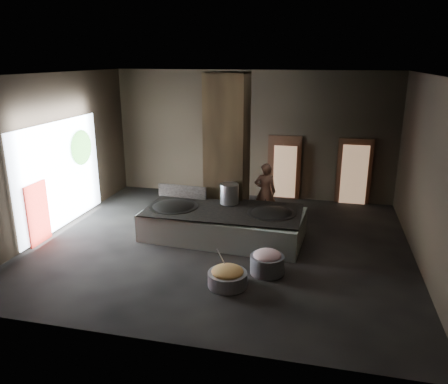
% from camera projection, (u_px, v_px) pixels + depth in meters
% --- Properties ---
extents(floor, '(10.00, 9.00, 0.10)m').
position_uv_depth(floor, '(222.00, 245.00, 12.04)').
color(floor, black).
rests_on(floor, ground).
extents(ceiling, '(10.00, 9.00, 0.10)m').
position_uv_depth(ceiling, '(222.00, 72.00, 10.68)').
color(ceiling, black).
rests_on(ceiling, back_wall).
extents(back_wall, '(10.00, 0.10, 4.50)m').
position_uv_depth(back_wall, '(252.00, 135.00, 15.59)').
color(back_wall, black).
rests_on(back_wall, ground).
extents(front_wall, '(10.00, 0.10, 4.50)m').
position_uv_depth(front_wall, '(157.00, 227.00, 7.13)').
color(front_wall, black).
rests_on(front_wall, ground).
extents(left_wall, '(0.10, 9.00, 4.50)m').
position_uv_depth(left_wall, '(51.00, 154.00, 12.47)').
color(left_wall, black).
rests_on(left_wall, ground).
extents(right_wall, '(0.10, 9.00, 4.50)m').
position_uv_depth(right_wall, '(431.00, 175.00, 10.24)').
color(right_wall, black).
rests_on(right_wall, ground).
extents(pillar, '(1.20, 1.20, 4.50)m').
position_uv_depth(pillar, '(227.00, 149.00, 13.19)').
color(pillar, black).
rests_on(pillar, ground).
extents(hearth_platform, '(4.55, 2.41, 0.77)m').
position_uv_depth(hearth_platform, '(223.00, 224.00, 12.32)').
color(hearth_platform, silver).
rests_on(hearth_platform, ground).
extents(platform_cap, '(4.33, 2.08, 0.03)m').
position_uv_depth(platform_cap, '(223.00, 210.00, 12.20)').
color(platform_cap, black).
rests_on(platform_cap, hearth_platform).
extents(wok_left, '(1.39, 1.39, 0.38)m').
position_uv_depth(wok_left, '(174.00, 209.00, 12.49)').
color(wok_left, black).
rests_on(wok_left, hearth_platform).
extents(wok_left_rim, '(1.42, 1.42, 0.05)m').
position_uv_depth(wok_left_rim, '(174.00, 206.00, 12.47)').
color(wok_left_rim, black).
rests_on(wok_left_rim, hearth_platform).
extents(wok_right, '(1.30, 1.30, 0.37)m').
position_uv_depth(wok_right, '(271.00, 215.00, 11.97)').
color(wok_right, black).
rests_on(wok_right, hearth_platform).
extents(wok_right_rim, '(1.33, 1.33, 0.05)m').
position_uv_depth(wok_right_rim, '(271.00, 213.00, 11.94)').
color(wok_right_rim, black).
rests_on(wok_right_rim, hearth_platform).
extents(stock_pot, '(0.54, 0.54, 0.58)m').
position_uv_depth(stock_pot, '(229.00, 194.00, 12.60)').
color(stock_pot, '#9EA2A5').
rests_on(stock_pot, hearth_platform).
extents(splash_guard, '(1.54, 0.16, 0.38)m').
position_uv_depth(splash_guard, '(182.00, 191.00, 13.15)').
color(splash_guard, black).
rests_on(splash_guard, hearth_platform).
extents(cook, '(0.73, 0.54, 1.82)m').
position_uv_depth(cook, '(265.00, 192.00, 13.49)').
color(cook, '#8F5E49').
rests_on(cook, ground).
extents(veg_basin, '(1.02, 1.02, 0.33)m').
position_uv_depth(veg_basin, '(227.00, 279.00, 9.74)').
color(veg_basin, gray).
rests_on(veg_basin, ground).
extents(veg_fill, '(0.72, 0.72, 0.22)m').
position_uv_depth(veg_fill, '(227.00, 271.00, 9.69)').
color(veg_fill, '#AEB256').
rests_on(veg_fill, veg_basin).
extents(ladle, '(0.22, 0.30, 0.63)m').
position_uv_depth(ladle, '(222.00, 260.00, 9.80)').
color(ladle, '#9EA2A5').
rests_on(ladle, veg_basin).
extents(meat_basin, '(0.88, 0.88, 0.44)m').
position_uv_depth(meat_basin, '(267.00, 264.00, 10.31)').
color(meat_basin, gray).
rests_on(meat_basin, ground).
extents(meat_fill, '(0.66, 0.66, 0.25)m').
position_uv_depth(meat_fill, '(267.00, 255.00, 10.24)').
color(meat_fill, '#CB7A81').
rests_on(meat_fill, meat_basin).
extents(doorway_near, '(1.18, 0.08, 2.38)m').
position_uv_depth(doorway_near, '(284.00, 169.00, 15.57)').
color(doorway_near, black).
rests_on(doorway_near, ground).
extents(doorway_near_glow, '(0.78, 0.04, 1.85)m').
position_uv_depth(doorway_near_glow, '(285.00, 172.00, 15.31)').
color(doorway_near_glow, '#8C6647').
rests_on(doorway_near_glow, ground).
extents(doorway_far, '(1.18, 0.08, 2.38)m').
position_uv_depth(doorway_far, '(354.00, 173.00, 15.04)').
color(doorway_far, black).
rests_on(doorway_far, ground).
extents(doorway_far_glow, '(0.87, 0.04, 2.06)m').
position_uv_depth(doorway_far_glow, '(354.00, 175.00, 14.94)').
color(doorway_far_glow, '#8C6647').
rests_on(doorway_far_glow, ground).
extents(left_opening, '(0.04, 4.20, 3.10)m').
position_uv_depth(left_opening, '(60.00, 175.00, 12.83)').
color(left_opening, white).
rests_on(left_opening, ground).
extents(pavilion_sliver, '(0.05, 0.90, 1.70)m').
position_uv_depth(pavilion_sliver, '(38.00, 213.00, 11.82)').
color(pavilion_sliver, maroon).
rests_on(pavilion_sliver, ground).
extents(tree_silhouette, '(0.28, 1.10, 1.10)m').
position_uv_depth(tree_silhouette, '(81.00, 148.00, 13.65)').
color(tree_silhouette, '#194714').
rests_on(tree_silhouette, left_opening).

